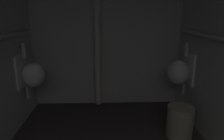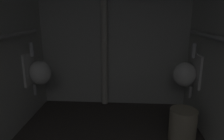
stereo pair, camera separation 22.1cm
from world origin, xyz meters
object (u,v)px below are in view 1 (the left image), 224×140
urinal_left_mid (32,74)px  waste_bin (180,122)px  urinal_right_mid (180,72)px  standpipe_back_wall (97,30)px

urinal_left_mid → waste_bin: size_ratio=1.95×
urinal_right_mid → standpipe_back_wall: standpipe_back_wall is taller
urinal_left_mid → waste_bin: urinal_left_mid is taller
urinal_right_mid → standpipe_back_wall: size_ratio=0.32×
urinal_left_mid → urinal_right_mid: (2.01, 0.05, 0.00)m
urinal_right_mid → standpipe_back_wall: bearing=159.7°
urinal_right_mid → waste_bin: size_ratio=1.95×
standpipe_back_wall → urinal_right_mid: bearing=-20.3°
waste_bin → urinal_right_mid: bearing=74.9°
standpipe_back_wall → waste_bin: standpipe_back_wall is taller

